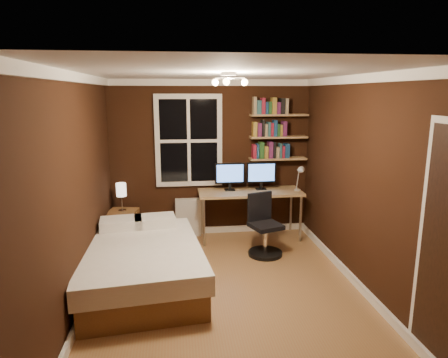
{
  "coord_description": "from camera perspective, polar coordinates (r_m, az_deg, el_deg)",
  "views": [
    {
      "loc": [
        -0.55,
        -4.25,
        2.29
      ],
      "look_at": [
        0.02,
        0.45,
        1.27
      ],
      "focal_mm": 32.0,
      "sensor_mm": 36.0,
      "label": 1
    }
  ],
  "objects": [
    {
      "name": "floor",
      "position": [
        4.86,
        0.44,
        -15.92
      ],
      "size": [
        4.2,
        4.2,
        0.0
      ],
      "primitive_type": "plane",
      "color": "#9A663D",
      "rests_on": "ground"
    },
    {
      "name": "wall_back",
      "position": [
        6.46,
        -1.92,
        2.91
      ],
      "size": [
        3.2,
        0.04,
        2.5
      ],
      "primitive_type": "cube",
      "color": "black",
      "rests_on": "ground"
    },
    {
      "name": "wall_left",
      "position": [
        4.5,
        -20.17,
        -1.95
      ],
      "size": [
        0.04,
        4.2,
        2.5
      ],
      "primitive_type": "cube",
      "color": "black",
      "rests_on": "ground"
    },
    {
      "name": "wall_right",
      "position": [
        4.88,
        19.45,
        -0.84
      ],
      "size": [
        0.04,
        4.2,
        2.5
      ],
      "primitive_type": "cube",
      "color": "black",
      "rests_on": "ground"
    },
    {
      "name": "ceiling",
      "position": [
        4.29,
        0.5,
        14.97
      ],
      "size": [
        3.2,
        4.2,
        0.02
      ],
      "primitive_type": "cube",
      "color": "white",
      "rests_on": "wall_back"
    },
    {
      "name": "window",
      "position": [
        6.37,
        -5.06,
        5.46
      ],
      "size": [
        1.06,
        0.06,
        1.46
      ],
      "primitive_type": "cube",
      "color": "white",
      "rests_on": "wall_back"
    },
    {
      "name": "ceiling_fixture",
      "position": [
        4.19,
        0.68,
        13.67
      ],
      "size": [
        0.44,
        0.44,
        0.18
      ],
      "primitive_type": null,
      "color": "beige",
      "rests_on": "ceiling"
    },
    {
      "name": "bookshelf_lower",
      "position": [
        6.53,
        7.68,
        2.91
      ],
      "size": [
        0.92,
        0.22,
        0.03
      ],
      "primitive_type": "cube",
      "color": "#99744A",
      "rests_on": "wall_back"
    },
    {
      "name": "books_row_lower",
      "position": [
        6.51,
        7.71,
        4.03
      ],
      "size": [
        0.6,
        0.16,
        0.23
      ],
      "primitive_type": null,
      "color": "maroon",
      "rests_on": "bookshelf_lower"
    },
    {
      "name": "bookshelf_middle",
      "position": [
        6.48,
        7.76,
        5.96
      ],
      "size": [
        0.92,
        0.22,
        0.03
      ],
      "primitive_type": "cube",
      "color": "#99744A",
      "rests_on": "wall_back"
    },
    {
      "name": "books_row_middle",
      "position": [
        6.47,
        7.8,
        7.1
      ],
      "size": [
        0.6,
        0.16,
        0.23
      ],
      "primitive_type": null,
      "color": "navy",
      "rests_on": "bookshelf_middle"
    },
    {
      "name": "bookshelf_upper",
      "position": [
        6.45,
        7.85,
        9.05
      ],
      "size": [
        0.92,
        0.22,
        0.03
      ],
      "primitive_type": "cube",
      "color": "#99744A",
      "rests_on": "wall_back"
    },
    {
      "name": "books_row_upper",
      "position": [
        6.45,
        7.89,
        10.2
      ],
      "size": [
        0.54,
        0.16,
        0.23
      ],
      "primitive_type": null,
      "color": "#245524",
      "rests_on": "bookshelf_upper"
    },
    {
      "name": "bed",
      "position": [
        4.98,
        -11.76,
        -11.9
      ],
      "size": [
        1.6,
        2.07,
        0.65
      ],
      "rotation": [
        0.0,
        0.0,
        0.12
      ],
      "color": "brown",
      "rests_on": "ground"
    },
    {
      "name": "nightstand",
      "position": [
        6.38,
        -14.19,
        -6.71
      ],
      "size": [
        0.48,
        0.48,
        0.53
      ],
      "primitive_type": "cube",
      "rotation": [
        0.0,
        0.0,
        -0.16
      ],
      "color": "brown",
      "rests_on": "ground"
    },
    {
      "name": "bedside_lamp",
      "position": [
        6.25,
        -14.42,
        -2.53
      ],
      "size": [
        0.15,
        0.15,
        0.44
      ],
      "primitive_type": null,
      "color": "beige",
      "rests_on": "nightstand"
    },
    {
      "name": "radiator",
      "position": [
        6.55,
        -5.13,
        -5.48
      ],
      "size": [
        0.41,
        0.14,
        0.62
      ],
      "primitive_type": "cube",
      "color": "silver",
      "rests_on": "ground"
    },
    {
      "name": "desk",
      "position": [
        6.34,
        3.75,
        -2.25
      ],
      "size": [
        1.63,
        0.61,
        0.77
      ],
      "color": "#99744A",
      "rests_on": "ground"
    },
    {
      "name": "monitor_left",
      "position": [
        6.3,
        0.85,
        0.32
      ],
      "size": [
        0.47,
        0.12,
        0.44
      ],
      "primitive_type": null,
      "color": "black",
      "rests_on": "desk"
    },
    {
      "name": "monitor_right",
      "position": [
        6.39,
        5.35,
        0.43
      ],
      "size": [
        0.47,
        0.12,
        0.44
      ],
      "primitive_type": null,
      "color": "black",
      "rests_on": "desk"
    },
    {
      "name": "desk_lamp",
      "position": [
        6.31,
        10.71,
        0.12
      ],
      "size": [
        0.14,
        0.32,
        0.44
      ],
      "primitive_type": null,
      "color": "silver",
      "rests_on": "desk"
    },
    {
      "name": "office_chair",
      "position": [
        5.82,
        5.74,
        -7.61
      ],
      "size": [
        0.51,
        0.51,
        0.89
      ],
      "rotation": [
        0.0,
        0.0,
        0.34
      ],
      "color": "black",
      "rests_on": "ground"
    }
  ]
}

